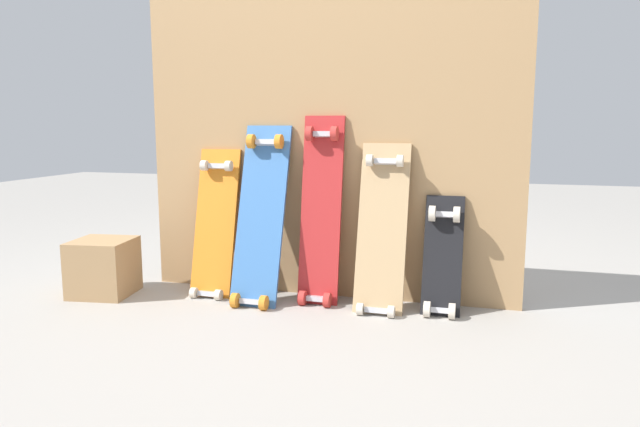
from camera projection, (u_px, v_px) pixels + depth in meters
name	position (u px, v px, depth m)	size (l,w,h in m)	color
ground_plane	(324.00, 298.00, 2.84)	(12.00, 12.00, 0.00)	#9E9991
plywood_wall_panel	(328.00, 142.00, 2.79)	(1.84, 0.04, 1.51)	tan
skateboard_orange	(215.00, 230.00, 2.88)	(0.21, 0.25, 0.79)	orange
skateboard_blue	(260.00, 221.00, 2.76)	(0.23, 0.34, 0.90)	#386BAD
skateboard_red	(320.00, 216.00, 2.74)	(0.19, 0.22, 0.94)	#B22626
skateboard_natural	(382.00, 235.00, 2.64)	(0.22, 0.28, 0.83)	tan
skateboard_black	(442.00, 262.00, 2.60)	(0.17, 0.23, 0.58)	black
wooden_crate	(103.00, 267.00, 2.88)	(0.28, 0.28, 0.28)	tan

